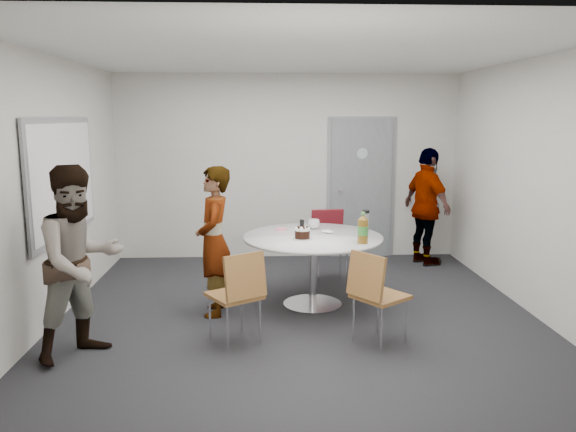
{
  "coord_description": "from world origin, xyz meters",
  "views": [
    {
      "loc": [
        -0.38,
        -5.76,
        2.08
      ],
      "look_at": [
        -0.09,
        0.25,
        1.02
      ],
      "focal_mm": 35.0,
      "sensor_mm": 36.0,
      "label": 1
    }
  ],
  "objects": [
    {
      "name": "floor",
      "position": [
        0.0,
        0.0,
        0.0
      ],
      "size": [
        5.0,
        5.0,
        0.0
      ],
      "primitive_type": "plane",
      "color": "black",
      "rests_on": "ground"
    },
    {
      "name": "ceiling",
      "position": [
        0.0,
        0.0,
        2.7
      ],
      "size": [
        5.0,
        5.0,
        0.0
      ],
      "primitive_type": "plane",
      "rotation": [
        3.14,
        0.0,
        0.0
      ],
      "color": "silver",
      "rests_on": "wall_back"
    },
    {
      "name": "wall_back",
      "position": [
        0.0,
        2.5,
        1.35
      ],
      "size": [
        5.0,
        0.0,
        5.0
      ],
      "primitive_type": "plane",
      "rotation": [
        1.57,
        0.0,
        0.0
      ],
      "color": "silver",
      "rests_on": "floor"
    },
    {
      "name": "wall_left",
      "position": [
        -2.5,
        0.0,
        1.35
      ],
      "size": [
        0.0,
        5.0,
        5.0
      ],
      "primitive_type": "plane",
      "rotation": [
        1.57,
        0.0,
        1.57
      ],
      "color": "silver",
      "rests_on": "floor"
    },
    {
      "name": "wall_right",
      "position": [
        2.5,
        0.0,
        1.35
      ],
      "size": [
        0.0,
        5.0,
        5.0
      ],
      "primitive_type": "plane",
      "rotation": [
        1.57,
        0.0,
        -1.57
      ],
      "color": "silver",
      "rests_on": "floor"
    },
    {
      "name": "wall_front",
      "position": [
        0.0,
        -2.5,
        1.35
      ],
      "size": [
        5.0,
        0.0,
        5.0
      ],
      "primitive_type": "plane",
      "rotation": [
        -1.57,
        0.0,
        0.0
      ],
      "color": "silver",
      "rests_on": "floor"
    },
    {
      "name": "door",
      "position": [
        1.1,
        2.48,
        1.03
      ],
      "size": [
        1.02,
        0.17,
        2.12
      ],
      "color": "slate",
      "rests_on": "wall_back"
    },
    {
      "name": "whiteboard",
      "position": [
        -2.46,
        0.2,
        1.45
      ],
      "size": [
        0.04,
        1.9,
        1.25
      ],
      "color": "gray",
      "rests_on": "wall_left"
    },
    {
      "name": "table",
      "position": [
        0.21,
        0.23,
        0.69
      ],
      "size": [
        1.52,
        1.52,
        1.12
      ],
      "color": "white",
      "rests_on": "floor"
    },
    {
      "name": "chair_near_left",
      "position": [
        -0.59,
        -0.84,
        0.54
      ],
      "size": [
        0.59,
        0.61,
        0.89
      ],
      "rotation": [
        0.0,
        0.0,
        0.56
      ],
      "color": "brown",
      "rests_on": "floor"
    },
    {
      "name": "chair_near_right",
      "position": [
        0.63,
        -0.9,
        0.54
      ],
      "size": [
        0.61,
        0.6,
        0.88
      ],
      "rotation": [
        0.0,
        0.0,
        -0.93
      ],
      "color": "brown",
      "rests_on": "floor"
    },
    {
      "name": "chair_far",
      "position": [
        0.47,
        1.21,
        0.56
      ],
      "size": [
        0.47,
        0.51,
        0.91
      ],
      "rotation": [
        0.0,
        0.0,
        3.23
      ],
      "color": "maroon",
      "rests_on": "floor"
    },
    {
      "name": "person_main",
      "position": [
        -0.88,
        0.03,
        0.79
      ],
      "size": [
        0.4,
        0.59,
        1.58
      ],
      "primitive_type": "imported",
      "rotation": [
        0.0,
        0.0,
        -1.53
      ],
      "color": "#A5C6EA",
      "rests_on": "floor"
    },
    {
      "name": "person_left",
      "position": [
        -1.95,
        -0.99,
        0.84
      ],
      "size": [
        1.02,
        1.04,
        1.69
      ],
      "primitive_type": "imported",
      "rotation": [
        0.0,
        0.0,
        0.84
      ],
      "color": "white",
      "rests_on": "floor"
    },
    {
      "name": "person_right",
      "position": [
        1.95,
        1.95,
        0.83
      ],
      "size": [
        0.71,
        1.05,
        1.66
      ],
      "primitive_type": "imported",
      "rotation": [
        0.0,
        0.0,
        1.91
      ],
      "color": "black",
      "rests_on": "floor"
    }
  ]
}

